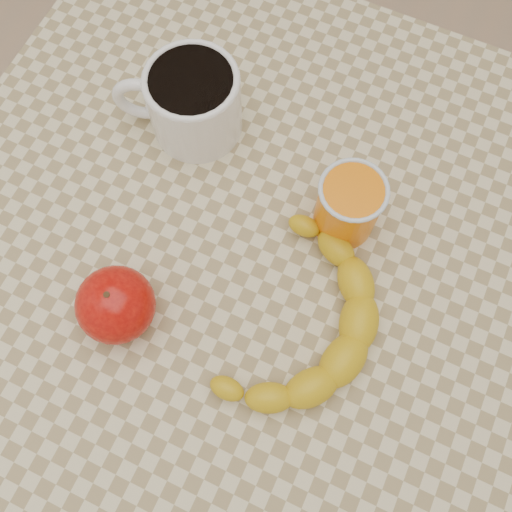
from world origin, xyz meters
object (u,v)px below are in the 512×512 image
at_px(banana, 300,323).
at_px(apple, 116,305).
at_px(table, 256,284).
at_px(coffee_mug, 191,101).
at_px(orange_juice_glass, 348,206).

bearing_deg(banana, apple, -149.58).
relative_size(table, coffee_mug, 4.92).
bearing_deg(coffee_mug, orange_juice_glass, -11.99).
distance_m(table, orange_juice_glass, 0.17).
bearing_deg(apple, table, 47.31).
xyz_separation_m(orange_juice_glass, banana, (0.00, -0.13, -0.02)).
relative_size(orange_juice_glass, banana, 0.30).
bearing_deg(apple, coffee_mug, 98.47).
relative_size(orange_juice_glass, apple, 0.87).
height_order(table, coffee_mug, coffee_mug).
distance_m(table, banana, 0.14).
height_order(table, banana, banana).
height_order(orange_juice_glass, banana, orange_juice_glass).
bearing_deg(table, coffee_mug, 137.35).
distance_m(orange_juice_glass, banana, 0.14).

